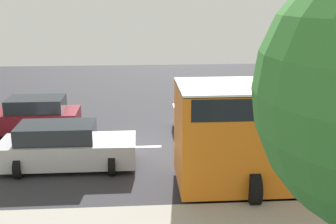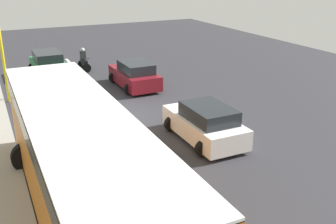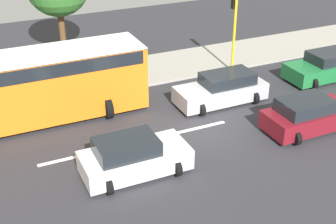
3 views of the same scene
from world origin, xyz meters
The scene contains 6 objects.
ground_plane centered at (0.00, 0.00, -0.05)m, with size 40.00×60.00×0.10m, color #2D2D33.
lane_stripe_mid centered at (0.00, 0.00, 0.01)m, with size 0.20×2.40×0.01m, color white.
lane_stripe_south centered at (0.00, 6.00, 0.01)m, with size 0.20×2.40×0.01m, color white.
car_maroon centered at (-2.10, -4.14, 0.71)m, with size 2.23×4.07×1.52m.
car_white centered at (-1.99, 3.96, 0.71)m, with size 2.24×4.04×1.52m.
car_silver centered at (1.78, -2.10, 0.71)m, with size 2.16×4.48×1.52m.
Camera 1 is at (15.36, 0.36, 5.60)m, focal length 45.46 mm.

